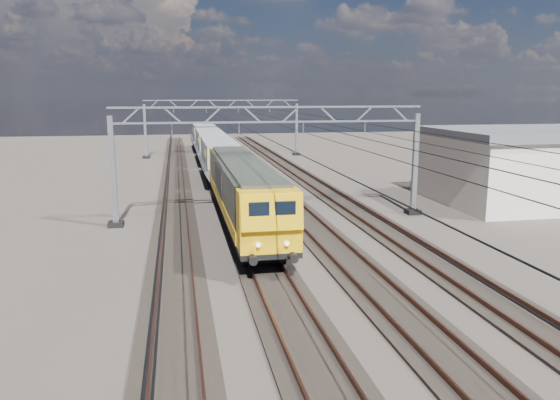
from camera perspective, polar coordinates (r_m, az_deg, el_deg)
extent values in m
plane|color=#2B2620|center=(30.69, 0.42, -3.76)|extent=(160.00, 160.00, 0.00)
cube|color=black|center=(30.14, -10.87, -4.12)|extent=(2.60, 140.00, 0.12)
cube|color=#4F2B1F|center=(30.11, -12.25, -3.88)|extent=(0.08, 140.00, 0.16)
cube|color=#4F2B1F|center=(30.10, -9.51, -3.78)|extent=(0.08, 140.00, 0.16)
cube|color=black|center=(30.37, -3.29, -3.82)|extent=(2.60, 140.00, 0.12)
cube|color=#4F2B1F|center=(30.25, -4.65, -3.59)|extent=(0.08, 140.00, 0.16)
cube|color=#4F2B1F|center=(30.42, -1.95, -3.47)|extent=(0.08, 140.00, 0.16)
cube|color=black|center=(31.11, 4.05, -3.47)|extent=(2.60, 140.00, 0.12)
cube|color=#4F2B1F|center=(30.90, 2.76, -3.25)|extent=(0.08, 140.00, 0.16)
cube|color=#4F2B1F|center=(31.26, 5.33, -3.12)|extent=(0.08, 140.00, 0.16)
cube|color=black|center=(32.34, 10.93, -3.09)|extent=(2.60, 140.00, 0.12)
cube|color=#4F2B1F|center=(32.05, 9.74, -2.88)|extent=(0.08, 140.00, 0.16)
cube|color=#4F2B1F|center=(32.57, 12.12, -2.74)|extent=(0.08, 140.00, 0.16)
cube|color=#989DA6|center=(33.64, -17.05, 2.79)|extent=(0.30, 0.30, 6.60)
cube|color=#989DA6|center=(36.74, 13.92, 3.61)|extent=(0.30, 0.30, 6.60)
cube|color=black|center=(34.20, -16.75, -2.43)|extent=(0.90, 0.90, 0.30)
cube|color=black|center=(37.26, 13.69, -1.19)|extent=(0.90, 0.90, 0.30)
cube|color=#989DA6|center=(33.62, -0.89, 9.69)|extent=(19.30, 0.18, 0.12)
cube|color=#989DA6|center=(33.65, -0.89, 8.16)|extent=(19.30, 0.18, 0.12)
cube|color=#989DA6|center=(33.24, -15.32, 8.51)|extent=(1.03, 0.10, 0.94)
cube|color=#989DA6|center=(33.14, -11.18, 8.69)|extent=(1.03, 0.10, 0.94)
cube|color=#989DA6|center=(33.21, -7.03, 8.82)|extent=(1.03, 0.10, 0.94)
cube|color=#989DA6|center=(33.45, -2.92, 8.90)|extent=(1.03, 0.10, 0.94)
cube|color=#989DA6|center=(33.86, 1.11, 8.94)|extent=(1.03, 0.10, 0.94)
cube|color=#989DA6|center=(34.42, 5.03, 8.93)|extent=(1.03, 0.10, 0.94)
cube|color=#989DA6|center=(35.14, 8.81, 8.89)|extent=(1.03, 0.10, 0.94)
cube|color=#989DA6|center=(36.00, 12.42, 8.81)|extent=(1.03, 0.10, 0.94)
cube|color=#989DA6|center=(33.18, -11.24, 7.35)|extent=(0.06, 0.06, 0.65)
cube|color=#989DA6|center=(33.39, -4.30, 7.55)|extent=(0.06, 0.06, 0.65)
cube|color=#989DA6|center=(34.07, 2.46, 7.64)|extent=(0.06, 0.06, 0.65)
cube|color=#989DA6|center=(35.19, 8.87, 7.63)|extent=(0.06, 0.06, 0.65)
cube|color=#989DA6|center=(69.37, -13.90, 6.96)|extent=(0.30, 0.30, 6.60)
cube|color=#989DA6|center=(70.92, 1.73, 7.36)|extent=(0.30, 0.30, 6.60)
cube|color=black|center=(69.64, -13.78, 4.38)|extent=(0.90, 0.90, 0.30)
cube|color=black|center=(71.19, 1.72, 4.83)|extent=(0.90, 0.90, 0.30)
cube|color=#989DA6|center=(69.36, -6.06, 10.32)|extent=(19.30, 0.18, 0.12)
cube|color=#989DA6|center=(69.37, -6.05, 9.58)|extent=(19.30, 0.18, 0.12)
cube|color=#989DA6|center=(69.18, -13.03, 9.73)|extent=(1.03, 0.10, 0.94)
cube|color=#989DA6|center=(69.13, -11.04, 9.81)|extent=(1.03, 0.10, 0.94)
cube|color=#989DA6|center=(69.16, -9.04, 9.87)|extent=(1.03, 0.10, 0.94)
cube|color=#989DA6|center=(69.28, -7.05, 9.93)|extent=(1.03, 0.10, 0.94)
cube|color=#989DA6|center=(69.47, -5.06, 9.97)|extent=(1.03, 0.10, 0.94)
cube|color=#989DA6|center=(69.75, -3.09, 10.00)|extent=(1.03, 0.10, 0.94)
cube|color=#989DA6|center=(70.11, -1.14, 10.02)|extent=(1.03, 0.10, 0.94)
cube|color=#989DA6|center=(70.54, 0.79, 10.03)|extent=(1.03, 0.10, 0.94)
cube|color=#989DA6|center=(69.15, -11.07, 9.16)|extent=(0.06, 0.06, 0.65)
cube|color=#989DA6|center=(69.25, -7.71, 9.27)|extent=(0.06, 0.06, 0.65)
cube|color=#989DA6|center=(69.58, -4.38, 9.34)|extent=(0.06, 0.06, 0.65)
cube|color=#989DA6|center=(70.14, -1.09, 9.39)|extent=(0.06, 0.06, 0.65)
cylinder|color=black|center=(37.19, -11.18, 7.22)|extent=(0.03, 140.00, 0.03)
cylinder|color=black|center=(37.16, -11.21, 7.99)|extent=(0.03, 140.00, 0.03)
cylinder|color=black|center=(37.38, -4.99, 7.41)|extent=(0.03, 140.00, 0.03)
cylinder|color=black|center=(37.35, -5.00, 8.17)|extent=(0.03, 140.00, 0.03)
cylinder|color=black|center=(37.99, 1.07, 7.50)|extent=(0.03, 140.00, 0.03)
cylinder|color=black|center=(37.96, 1.08, 8.26)|extent=(0.03, 140.00, 0.03)
cylinder|color=black|center=(39.00, 6.89, 7.52)|extent=(0.03, 140.00, 0.03)
cylinder|color=black|center=(38.97, 6.90, 8.25)|extent=(0.03, 140.00, 0.03)
cube|color=black|center=(26.34, -2.16, -4.58)|extent=(2.20, 3.60, 0.60)
cube|color=black|center=(38.93, -5.02, 0.50)|extent=(2.20, 3.60, 0.60)
cube|color=black|center=(32.51, -3.88, -0.90)|extent=(2.65, 20.00, 0.25)
cube|color=black|center=(32.59, -3.87, -1.55)|extent=(2.20, 4.50, 0.75)
cube|color=#292E26|center=(32.25, -3.91, 1.57)|extent=(2.65, 17.00, 2.60)
cube|color=#F1B40C|center=(32.30, -6.26, -0.26)|extent=(0.04, 17.00, 0.60)
cube|color=#F1B40C|center=(32.61, -1.54, -0.09)|extent=(0.04, 17.00, 0.60)
cube|color=black|center=(33.05, -6.46, 2.37)|extent=(0.05, 5.00, 1.40)
cube|color=black|center=(33.36, -1.81, 2.52)|extent=(0.05, 5.00, 1.40)
cube|color=#292E26|center=(32.06, -3.94, 3.99)|extent=(2.25, 18.00, 0.15)
cube|color=#F1B40C|center=(23.41, -1.24, -2.02)|extent=(2.65, 1.80, 2.60)
cube|color=#F1B40C|center=(22.38, -0.85, -1.32)|extent=(2.60, 0.46, 1.52)
cube|color=black|center=(22.18, -2.20, -1.17)|extent=(0.85, 0.08, 0.75)
cube|color=black|center=(22.37, 0.58, -1.06)|extent=(0.85, 0.08, 0.75)
cylinder|color=black|center=(22.51, -2.87, -6.27)|extent=(0.36, 0.50, 0.36)
cylinder|color=black|center=(22.79, 1.39, -6.04)|extent=(0.36, 0.50, 0.36)
cylinder|color=white|center=(22.46, -2.29, -4.70)|extent=(0.20, 0.08, 0.20)
cylinder|color=white|center=(22.66, 0.73, -4.55)|extent=(0.20, 0.08, 0.20)
cube|color=#F1B40C|center=(41.21, -5.43, 3.61)|extent=(2.65, 1.80, 2.60)
cube|color=#F1B40C|center=(42.08, -5.56, 4.45)|extent=(2.60, 0.46, 1.52)
cube|color=black|center=(42.13, -6.32, 4.58)|extent=(0.85, 0.08, 0.75)
cube|color=black|center=(42.23, -4.83, 4.62)|extent=(0.85, 0.08, 0.75)
cylinder|color=black|center=(42.52, -6.69, 1.91)|extent=(0.36, 0.50, 0.36)
cylinder|color=black|center=(42.67, -4.41, 1.98)|extent=(0.36, 0.50, 0.36)
cylinder|color=white|center=(42.35, -6.36, 2.70)|extent=(0.20, 0.08, 0.20)
cylinder|color=white|center=(42.46, -4.74, 2.75)|extent=(0.20, 0.08, 0.20)
cube|color=black|center=(45.51, -5.87, 1.98)|extent=(2.20, 2.60, 0.55)
cube|color=black|center=(54.39, -6.69, 3.44)|extent=(2.20, 2.60, 0.55)
cube|color=black|center=(49.90, -6.33, 3.18)|extent=(2.40, 13.00, 0.20)
cube|color=gray|center=(49.69, -6.37, 5.15)|extent=(2.80, 12.00, 1.80)
cube|color=#494D51|center=(49.77, -7.43, 3.68)|extent=(1.48, 12.00, 1.36)
cube|color=#494D51|center=(49.91, -5.25, 3.75)|extent=(1.48, 12.00, 1.36)
cube|color=#F1B40C|center=(46.61, -7.83, 4.85)|extent=(0.04, 1.20, 0.50)
cube|color=black|center=(59.54, -7.05, 4.08)|extent=(2.20, 2.60, 0.55)
cube|color=black|center=(68.47, -7.55, 4.97)|extent=(2.20, 2.60, 0.55)
cube|color=black|center=(63.96, -7.33, 4.88)|extent=(2.40, 13.00, 0.20)
cube|color=gray|center=(63.80, -7.36, 6.41)|extent=(2.80, 12.00, 1.80)
cube|color=#494D51|center=(63.87, -8.19, 5.27)|extent=(1.48, 12.00, 1.36)
cube|color=#494D51|center=(63.98, -6.48, 5.32)|extent=(1.48, 12.00, 1.36)
cube|color=#F1B40C|center=(60.74, -8.54, 6.25)|extent=(0.04, 1.20, 0.50)
cube|color=black|center=(73.63, -7.79, 5.39)|extent=(2.20, 2.60, 0.55)
cube|color=black|center=(82.59, -8.12, 5.98)|extent=(2.20, 2.60, 0.55)
cube|color=black|center=(78.08, -7.97, 5.96)|extent=(2.40, 13.00, 0.20)
cube|color=gray|center=(77.95, -8.00, 7.22)|extent=(2.80, 12.00, 1.80)
cube|color=#494D51|center=(78.00, -8.68, 6.28)|extent=(1.48, 12.00, 1.36)
cube|color=#494D51|center=(78.09, -7.28, 6.33)|extent=(1.48, 12.00, 1.36)
cube|color=#F1B40C|center=(74.89, -8.98, 7.12)|extent=(0.04, 1.20, 0.50)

